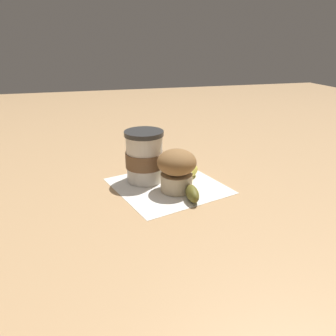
% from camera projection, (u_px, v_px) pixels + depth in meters
% --- Properties ---
extents(ground_plane, '(3.00, 3.00, 0.00)m').
position_uv_depth(ground_plane, '(168.00, 186.00, 0.74)').
color(ground_plane, tan).
extents(paper_napkin, '(0.28, 0.28, 0.00)m').
position_uv_depth(paper_napkin, '(168.00, 186.00, 0.74)').
color(paper_napkin, white).
rests_on(paper_napkin, ground_plane).
extents(coffee_cup, '(0.09, 0.09, 0.12)m').
position_uv_depth(coffee_cup, '(144.00, 157.00, 0.75)').
color(coffee_cup, silver).
rests_on(coffee_cup, paper_napkin).
extents(muffin, '(0.08, 0.08, 0.09)m').
position_uv_depth(muffin, '(177.00, 168.00, 0.70)').
color(muffin, beige).
rests_on(muffin, paper_napkin).
extents(banana, '(0.09, 0.17, 0.03)m').
position_uv_depth(banana, '(189.00, 182.00, 0.72)').
color(banana, '#D6CC4C').
rests_on(banana, paper_napkin).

